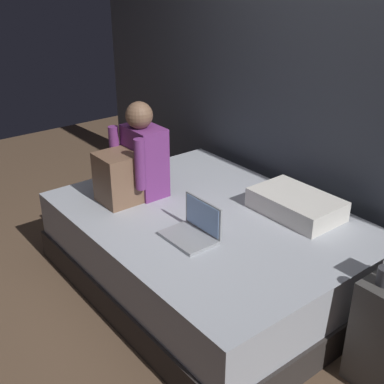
{
  "coord_description": "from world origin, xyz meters",
  "views": [
    {
      "loc": [
        1.91,
        -1.51,
        1.99
      ],
      "look_at": [
        -0.12,
        0.1,
        0.76
      ],
      "focal_mm": 45.97,
      "sensor_mm": 36.0,
      "label": 1
    }
  ],
  "objects": [
    {
      "name": "ground_plane",
      "position": [
        0.0,
        0.0,
        0.0
      ],
      "size": [
        8.0,
        8.0,
        0.0
      ],
      "primitive_type": "plane",
      "color": "brown"
    },
    {
      "name": "laptop",
      "position": [
        -0.04,
        0.05,
        0.56
      ],
      "size": [
        0.32,
        0.23,
        0.22
      ],
      "color": "#9EA0A5",
      "rests_on": "bed"
    },
    {
      "name": "wall_back",
      "position": [
        0.0,
        1.2,
        1.35
      ],
      "size": [
        5.6,
        0.1,
        2.7
      ],
      "primitive_type": "cube",
      "color": "#424751",
      "rests_on": "ground_plane"
    },
    {
      "name": "bed",
      "position": [
        -0.2,
        0.3,
        0.25
      ],
      "size": [
        2.0,
        1.5,
        0.51
      ],
      "color": "#332D2B",
      "rests_on": "ground_plane"
    },
    {
      "name": "person_sitting",
      "position": [
        -0.73,
        0.08,
        0.76
      ],
      "size": [
        0.39,
        0.44,
        0.66
      ],
      "color": "#75337A",
      "rests_on": "bed"
    },
    {
      "name": "pillow",
      "position": [
        0.13,
        0.75,
        0.57
      ],
      "size": [
        0.56,
        0.36,
        0.13
      ],
      "primitive_type": "cube",
      "color": "silver",
      "rests_on": "bed"
    }
  ]
}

